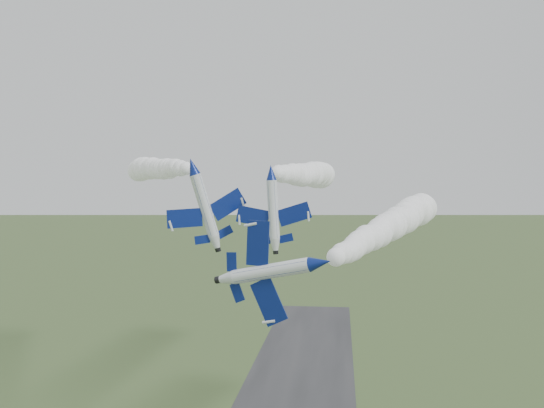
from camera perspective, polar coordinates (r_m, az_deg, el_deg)
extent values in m
cylinder|color=white|center=(52.92, 4.55, -5.54)|extent=(3.55, 7.60, 1.57)
cone|color=navy|center=(48.49, 2.84, -6.17)|extent=(2.05, 2.31, 1.57)
cone|color=white|center=(57.22, 5.94, -5.02)|extent=(1.95, 1.97, 1.57)
cylinder|color=black|center=(58.06, 6.19, -4.93)|extent=(0.91, 0.73, 0.80)
ellipsoid|color=black|center=(50.94, 4.41, -5.69)|extent=(1.71, 2.75, 1.05)
cube|color=navy|center=(53.55, 4.11, -2.68)|extent=(1.49, 2.31, 4.03)
cube|color=navy|center=(53.85, 5.19, -8.25)|extent=(1.49, 2.31, 4.03)
cube|color=navy|center=(56.40, 5.44, -3.69)|extent=(0.70, 1.06, 1.76)
cube|color=navy|center=(56.55, 5.99, -6.52)|extent=(0.70, 1.06, 1.76)
cube|color=navy|center=(55.91, 6.76, -4.93)|extent=(2.25, 1.90, 0.50)
cylinder|color=white|center=(76.79, -7.48, 3.51)|extent=(4.96, 8.14, 1.81)
cone|color=navy|center=(71.76, -6.76, 3.67)|extent=(2.52, 2.68, 1.81)
cone|color=white|center=(81.64, -8.09, 3.38)|extent=(2.36, 2.32, 1.81)
cylinder|color=black|center=(82.59, -8.20, 3.36)|extent=(1.07, 0.90, 0.92)
ellipsoid|color=black|center=(74.73, -7.32, 3.97)|extent=(2.24, 3.03, 1.21)
cube|color=navy|center=(77.09, -9.58, 2.76)|extent=(4.86, 3.87, 1.43)
cube|color=navy|center=(78.12, -5.55, 4.00)|extent=(4.86, 3.87, 1.43)
cube|color=navy|center=(80.53, -9.03, 3.09)|extent=(2.14, 1.73, 0.66)
cube|color=navy|center=(81.06, -6.96, 3.72)|extent=(2.14, 1.73, 0.66)
cube|color=navy|center=(80.54, -8.22, 4.27)|extent=(1.30, 1.71, 2.06)
cylinder|color=white|center=(75.48, -0.09, 2.97)|extent=(1.60, 7.35, 1.38)
cone|color=navy|center=(70.91, -0.62, 3.07)|extent=(1.44, 1.96, 1.38)
cone|color=white|center=(79.87, 0.37, 2.88)|extent=(1.43, 1.61, 1.38)
cylinder|color=black|center=(80.74, 0.46, 2.86)|extent=(0.71, 0.54, 0.70)
ellipsoid|color=black|center=(73.64, -0.32, 3.39)|extent=(0.99, 2.53, 0.92)
cube|color=navy|center=(76.57, -1.94, 2.73)|extent=(4.07, 2.21, 0.36)
cube|color=navy|center=(75.84, 1.95, 2.98)|extent=(4.07, 2.21, 0.36)
cube|color=navy|center=(79.30, -0.70, 2.83)|extent=(1.77, 1.01, 0.19)
cube|color=navy|center=(78.92, 1.30, 2.96)|extent=(1.77, 1.01, 0.19)
cube|color=navy|center=(78.94, 0.23, 3.72)|extent=(0.26, 1.40, 1.92)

